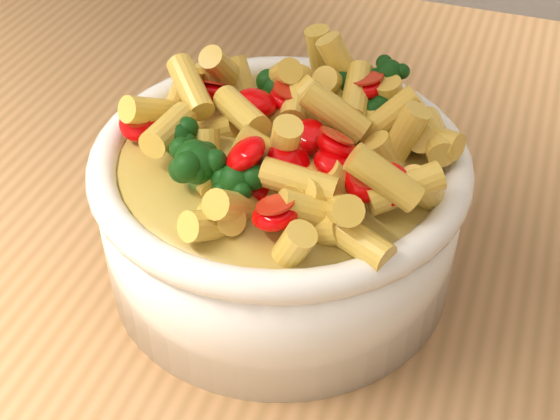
% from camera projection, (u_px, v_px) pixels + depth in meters
% --- Properties ---
extents(table, '(1.20, 0.80, 0.90)m').
position_uv_depth(table, '(254.00, 335.00, 0.60)').
color(table, '#AF7B4B').
rests_on(table, ground).
extents(serving_bowl, '(0.23, 0.23, 0.10)m').
position_uv_depth(serving_bowl, '(280.00, 209.00, 0.48)').
color(serving_bowl, white).
rests_on(serving_bowl, table).
extents(pasta_salad, '(0.18, 0.18, 0.04)m').
position_uv_depth(pasta_salad, '(280.00, 128.00, 0.44)').
color(pasta_salad, '#FFD850').
rests_on(pasta_salad, serving_bowl).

